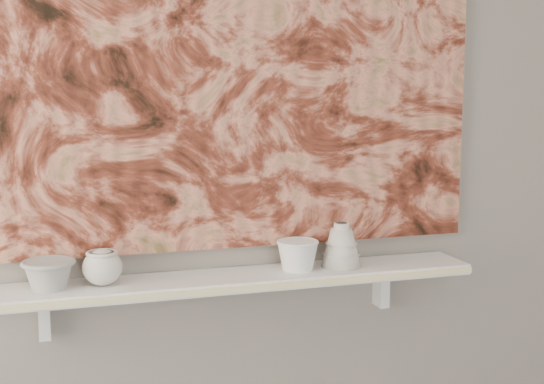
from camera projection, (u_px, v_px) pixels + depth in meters
name	position (u px, v px, depth m)	size (l,w,h in m)	color
wall_back	(220.00, 120.00, 2.10)	(3.60, 3.60, 0.00)	gray
shelf	(229.00, 280.00, 2.08)	(1.40, 0.18, 0.03)	white
shelf_stripe	(238.00, 289.00, 1.99)	(1.40, 0.01, 0.02)	beige
bracket_left	(44.00, 316.00, 2.00)	(0.03, 0.06, 0.12)	white
bracket_right	(381.00, 287.00, 2.29)	(0.03, 0.06, 0.12)	white
painting	(220.00, 50.00, 2.06)	(1.50, 0.03, 1.10)	maroon
house_motif	(371.00, 158.00, 2.23)	(0.09, 0.00, 0.08)	black
bowl_grey	(49.00, 274.00, 1.93)	(0.14, 0.14, 0.08)	gray
cup_cream	(102.00, 267.00, 1.97)	(0.10, 0.10, 0.09)	beige
bell_vessel	(341.00, 245.00, 2.16)	(0.12, 0.12, 0.13)	beige
bowl_white	(298.00, 255.00, 2.13)	(0.12, 0.12, 0.09)	silver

